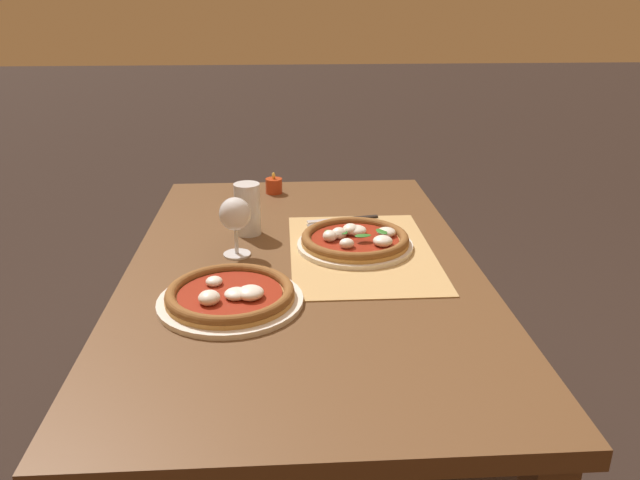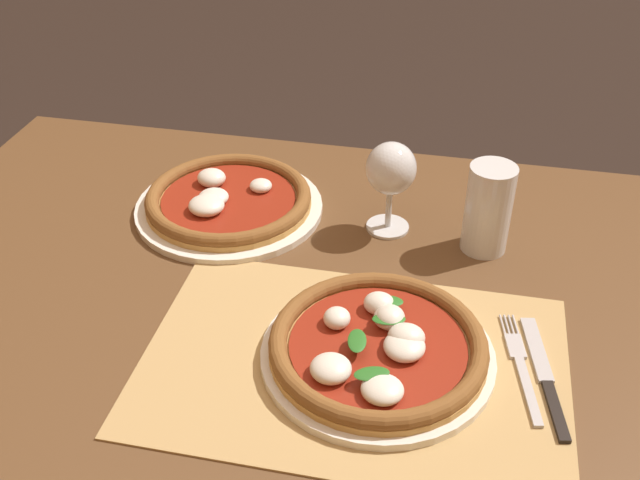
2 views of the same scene
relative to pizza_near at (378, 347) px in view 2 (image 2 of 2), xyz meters
name	(u,v)px [view 2 (image 2 of 2)]	position (x,y,z in m)	size (l,w,h in m)	color
dining_table	(334,336)	(-0.08, 0.14, -0.12)	(1.44, 0.87, 0.74)	brown
paper_placemat	(354,363)	(-0.03, -0.01, -0.02)	(0.55, 0.37, 0.00)	tan
pizza_near	(378,347)	(0.00, 0.00, 0.00)	(0.31, 0.31, 0.05)	silver
pizza_far	(228,201)	(-0.30, 0.31, 0.00)	(0.32, 0.32, 0.05)	silver
wine_glass	(391,172)	(-0.03, 0.31, 0.08)	(0.08, 0.08, 0.16)	silver
pint_glass	(488,210)	(0.13, 0.29, 0.05)	(0.07, 0.07, 0.15)	silver
fork	(521,366)	(0.18, 0.02, -0.02)	(0.06, 0.20, 0.00)	#B7B7BC
knife	(544,375)	(0.21, 0.01, -0.02)	(0.06, 0.21, 0.01)	black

